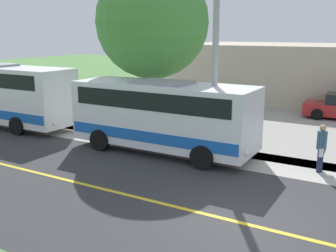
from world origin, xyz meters
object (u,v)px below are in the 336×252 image
object	(u,v)px
shuttle_bus_front	(163,113)
street_light_pole	(215,34)
pedestrian_waiting	(321,147)
tree_curbside	(152,22)

from	to	relation	value
shuttle_bus_front	street_light_pole	bearing A→B (deg)	99.59
pedestrian_waiting	street_light_pole	xyz separation A→B (m)	(0.33, -4.08, 3.87)
pedestrian_waiting	tree_curbside	bearing A→B (deg)	-104.52
shuttle_bus_front	tree_curbside	distance (m)	5.22
tree_curbside	street_light_pole	bearing A→B (deg)	60.00
tree_curbside	pedestrian_waiting	bearing A→B (deg)	75.48
shuttle_bus_front	tree_curbside	bearing A→B (deg)	-141.20
tree_curbside	shuttle_bus_front	bearing A→B (deg)	38.80
street_light_pole	tree_curbside	distance (m)	5.06
pedestrian_waiting	shuttle_bus_front	bearing A→B (deg)	-83.70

